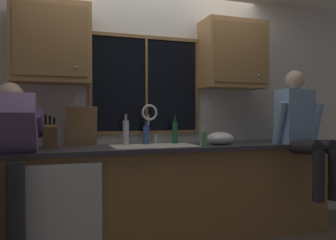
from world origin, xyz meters
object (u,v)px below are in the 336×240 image
at_px(mixing_bowl, 220,138).
at_px(bottle_green_glass, 126,132).
at_px(knife_block, 50,136).
at_px(cutting_board, 82,126).
at_px(person_standing, 6,152).
at_px(person_sitting_on_counter, 301,126).
at_px(bottle_amber_small, 146,134).
at_px(bottle_tall_clear, 175,132).
at_px(soap_dispenser, 203,138).

xyz_separation_m(mixing_bowl, bottle_green_glass, (-0.90, 0.25, 0.07)).
distance_m(knife_block, cutting_board, 0.32).
xyz_separation_m(knife_block, mixing_bowl, (1.60, -0.16, -0.05)).
distance_m(person_standing, knife_block, 0.49).
height_order(person_standing, person_sitting_on_counter, person_sitting_on_counter).
distance_m(knife_block, bottle_green_glass, 0.71).
distance_m(cutting_board, bottle_amber_small, 0.63).
bearing_deg(cutting_board, mixing_bowl, -12.44).
bearing_deg(bottle_amber_small, bottle_tall_clear, 1.89).
distance_m(person_standing, soap_dispenser, 1.67).
distance_m(mixing_bowl, bottle_tall_clear, 0.47).
distance_m(person_sitting_on_counter, soap_dispenser, 1.07).
bearing_deg(knife_block, person_standing, -130.63).
bearing_deg(bottle_tall_clear, person_standing, -162.93).
distance_m(cutting_board, bottle_tall_clear, 0.94).
bearing_deg(bottle_green_glass, cutting_board, 174.51).
height_order(knife_block, bottle_amber_small, knife_block).
height_order(mixing_bowl, bottle_tall_clear, bottle_tall_clear).
distance_m(person_sitting_on_counter, cutting_board, 2.19).
xyz_separation_m(person_standing, person_sitting_on_counter, (2.73, 0.01, 0.17)).
relative_size(person_sitting_on_counter, bottle_tall_clear, 4.33).
relative_size(person_sitting_on_counter, knife_block, 3.92).
xyz_separation_m(person_sitting_on_counter, bottle_tall_clear, (-1.21, 0.46, -0.06)).
distance_m(mixing_bowl, soap_dispenser, 0.28).
distance_m(person_standing, bottle_green_glass, 1.11).
height_order(knife_block, cutting_board, cutting_board).
height_order(cutting_board, bottle_green_glass, cutting_board).
relative_size(cutting_board, bottle_green_glass, 1.22).
bearing_deg(cutting_board, person_sitting_on_counter, -12.65).
xyz_separation_m(person_standing, cutting_board, (0.59, 0.49, 0.17)).
distance_m(person_standing, person_sitting_on_counter, 2.74).
bearing_deg(bottle_amber_small, soap_dispenser, -40.81).
distance_m(soap_dispenser, bottle_tall_clear, 0.42).
bearing_deg(person_standing, bottle_amber_small, 20.64).
bearing_deg(bottle_amber_small, person_sitting_on_counter, -16.47).
bearing_deg(knife_block, bottle_amber_small, 6.09).
bearing_deg(cutting_board, knife_block, -155.29).
distance_m(person_sitting_on_counter, mixing_bowl, 0.85).
distance_m(person_standing, cutting_board, 0.79).
relative_size(bottle_tall_clear, bottle_amber_small, 1.20).
relative_size(person_standing, person_sitting_on_counter, 1.18).
bearing_deg(bottle_amber_small, mixing_bowl, -20.44).
bearing_deg(person_standing, knife_block, 49.37).
bearing_deg(soap_dispenser, person_standing, -177.56).
relative_size(person_sitting_on_counter, mixing_bowl, 4.74).
bearing_deg(bottle_green_glass, knife_block, -172.70).
bearing_deg(knife_block, bottle_tall_clear, 5.02).
relative_size(person_standing, cutting_board, 3.91).
height_order(bottle_green_glass, bottle_amber_small, bottle_green_glass).
xyz_separation_m(cutting_board, soap_dispenser, (1.08, -0.42, -0.11)).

